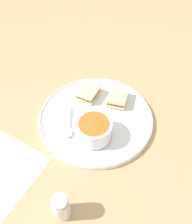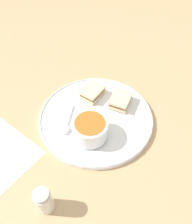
{
  "view_description": "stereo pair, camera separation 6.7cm",
  "coord_description": "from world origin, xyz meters",
  "px_view_note": "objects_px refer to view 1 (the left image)",
  "views": [
    {
      "loc": [
        0.3,
        0.34,
        0.57
      ],
      "look_at": [
        0.0,
        0.0,
        0.03
      ],
      "focal_mm": 35.0,
      "sensor_mm": 36.0,
      "label": 1
    },
    {
      "loc": [
        0.25,
        0.38,
        0.57
      ],
      "look_at": [
        0.0,
        0.0,
        0.03
      ],
      "focal_mm": 35.0,
      "sensor_mm": 36.0,
      "label": 2
    }
  ],
  "objects_px": {
    "spoon": "(68,130)",
    "sandwich_half_near": "(117,97)",
    "soup_bowl": "(94,129)",
    "salt_shaker": "(61,207)",
    "sandwich_half_far": "(88,93)"
  },
  "relations": [
    {
      "from": "soup_bowl",
      "to": "sandwich_half_far",
      "type": "distance_m",
      "value": 0.17
    },
    {
      "from": "sandwich_half_far",
      "to": "salt_shaker",
      "type": "relative_size",
      "value": 1.11
    },
    {
      "from": "soup_bowl",
      "to": "spoon",
      "type": "height_order",
      "value": "soup_bowl"
    },
    {
      "from": "salt_shaker",
      "to": "sandwich_half_far",
      "type": "bearing_deg",
      "value": -139.28
    },
    {
      "from": "spoon",
      "to": "salt_shaker",
      "type": "xyz_separation_m",
      "value": [
        0.15,
        0.18,
        0.02
      ]
    },
    {
      "from": "sandwich_half_near",
      "to": "soup_bowl",
      "type": "bearing_deg",
      "value": 20.9
    },
    {
      "from": "sandwich_half_near",
      "to": "salt_shaker",
      "type": "xyz_separation_m",
      "value": [
        0.36,
        0.17,
        0.01
      ]
    },
    {
      "from": "spoon",
      "to": "sandwich_half_near",
      "type": "bearing_deg",
      "value": 129.97
    },
    {
      "from": "spoon",
      "to": "sandwich_half_far",
      "type": "bearing_deg",
      "value": 158.97
    },
    {
      "from": "sandwich_half_near",
      "to": "salt_shaker",
      "type": "relative_size",
      "value": 1.15
    },
    {
      "from": "soup_bowl",
      "to": "sandwich_half_near",
      "type": "relative_size",
      "value": 1.06
    },
    {
      "from": "sandwich_half_far",
      "to": "salt_shaker",
      "type": "bearing_deg",
      "value": 40.72
    },
    {
      "from": "soup_bowl",
      "to": "sandwich_half_far",
      "type": "xyz_separation_m",
      "value": [
        -0.1,
        -0.14,
        -0.02
      ]
    },
    {
      "from": "sandwich_half_far",
      "to": "sandwich_half_near",
      "type": "bearing_deg",
      "value": 125.82
    },
    {
      "from": "soup_bowl",
      "to": "salt_shaker",
      "type": "xyz_separation_m",
      "value": [
        0.2,
        0.11,
        -0.01
      ]
    }
  ]
}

